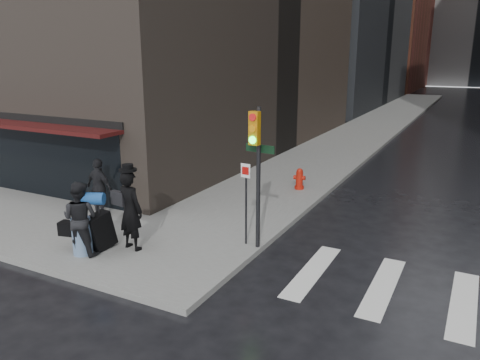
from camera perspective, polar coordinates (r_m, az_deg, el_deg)
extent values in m
plane|color=black|center=(11.88, -9.22, -9.35)|extent=(140.00, 140.00, 0.00)
cube|color=slate|center=(36.52, 16.99, 6.90)|extent=(4.00, 50.00, 0.15)
cube|color=silver|center=(11.20, 8.82, -10.89)|extent=(0.50, 3.00, 0.01)
cube|color=silver|center=(10.87, 17.00, -12.27)|extent=(0.50, 3.00, 0.01)
cube|color=silver|center=(10.76, 25.60, -13.44)|extent=(0.50, 3.00, 0.01)
cube|color=black|center=(17.62, -23.94, 2.40)|extent=(8.00, 0.12, 2.60)
cube|color=#370D0C|center=(17.11, -25.68, 6.14)|extent=(8.40, 1.10, 0.12)
cube|color=black|center=(17.35, -24.62, 6.93)|extent=(8.40, 0.08, 0.22)
imported|color=black|center=(11.85, -13.22, -3.62)|extent=(0.79, 0.58, 2.01)
cylinder|color=black|center=(11.57, -13.52, 1.20)|extent=(0.43, 0.43, 0.05)
cylinder|color=black|center=(11.55, -13.54, 1.49)|extent=(0.27, 0.27, 0.16)
cube|color=black|center=(11.97, -14.60, -2.17)|extent=(0.44, 0.19, 0.35)
cube|color=black|center=(12.19, -16.62, -6.01)|extent=(0.44, 0.82, 1.02)
cylinder|color=black|center=(12.02, -16.81, -3.62)|extent=(0.04, 0.04, 0.47)
imported|color=black|center=(11.89, -18.90, -4.46)|extent=(1.02, 0.88, 1.83)
cube|color=black|center=(12.39, -19.97, -5.58)|extent=(0.60, 0.41, 0.34)
cylinder|color=#1A4A92|center=(11.68, -17.53, -2.17)|extent=(0.62, 0.49, 0.29)
imported|color=black|center=(14.60, -16.76, -0.87)|extent=(1.07, 0.55, 1.75)
cylinder|color=black|center=(11.43, 2.25, 0.08)|extent=(0.11, 0.11, 3.54)
cube|color=orange|center=(11.00, 1.79, 6.33)|extent=(0.26, 0.18, 0.80)
cylinder|color=red|center=(10.89, 1.55, 7.65)|extent=(0.18, 0.06, 0.18)
cylinder|color=orange|center=(10.92, 1.54, 6.27)|extent=(0.18, 0.06, 0.18)
cylinder|color=#19E533|center=(10.97, 1.53, 4.90)|extent=(0.18, 0.06, 0.18)
cylinder|color=black|center=(11.81, 0.74, -2.99)|extent=(0.05, 0.05, 2.12)
cube|color=white|center=(11.54, 0.69, 1.15)|extent=(0.27, 0.05, 0.35)
cube|color=black|center=(11.33, 2.46, 3.85)|extent=(0.80, 0.11, 0.19)
cylinder|color=#AA180A|center=(17.08, 7.22, -0.90)|extent=(0.34, 0.34, 0.10)
cylinder|color=#AA180A|center=(17.01, 7.25, -0.05)|extent=(0.25, 0.25, 0.63)
sphere|color=#AA180A|center=(16.93, 7.29, 1.04)|extent=(0.23, 0.23, 0.23)
cylinder|color=#AA180A|center=(16.99, 7.26, 0.29)|extent=(0.43, 0.19, 0.15)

